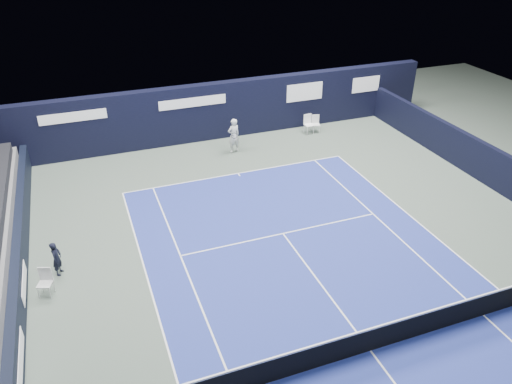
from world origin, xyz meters
TOP-DOWN VIEW (x-y plane):
  - ground at (0.00, 2.00)m, footprint 48.00×48.00m
  - court_surface at (0.00, 0.00)m, footprint 10.97×23.77m
  - enclosure_wall_right at (10.50, 6.00)m, footprint 0.30×22.00m
  - folding_chair_back_a at (5.84, 15.27)m, footprint 0.52×0.51m
  - folding_chair_back_b at (5.37, 15.26)m, footprint 0.51×0.49m
  - line_judge_chair at (-8.70, 5.95)m, footprint 0.56×0.55m
  - line_judge at (-8.30, 6.92)m, footprint 0.46×0.55m
  - court_markings at (0.00, 0.00)m, footprint 11.03×23.83m
  - tennis_net at (0.00, 0.00)m, footprint 12.90×0.10m
  - back_sponsor_wall at (0.01, 16.50)m, footprint 26.00×0.63m
  - side_barrier_left at (-9.50, 5.97)m, footprint 0.33×22.00m
  - tennis_player at (0.61, 14.31)m, footprint 0.75×0.90m

SIDE VIEW (x-z plane):
  - ground at x=0.00m, z-range 0.00..0.00m
  - court_surface at x=0.00m, z-range 0.00..0.01m
  - court_markings at x=0.00m, z-range 0.01..0.01m
  - tennis_net at x=0.00m, z-range -0.04..1.06m
  - folding_chair_back_a at x=5.84m, z-range 0.07..1.05m
  - line_judge_chair at x=-8.70m, z-range 0.07..1.06m
  - side_barrier_left at x=-9.50m, z-range 0.00..1.20m
  - folding_chair_back_b at x=5.37m, z-range 0.08..1.16m
  - line_judge at x=-8.30m, z-range 0.00..1.28m
  - enclosure_wall_right at x=10.50m, z-range 0.00..1.80m
  - tennis_player at x=0.61m, z-range 0.00..1.84m
  - back_sponsor_wall at x=0.01m, z-range 0.00..3.10m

